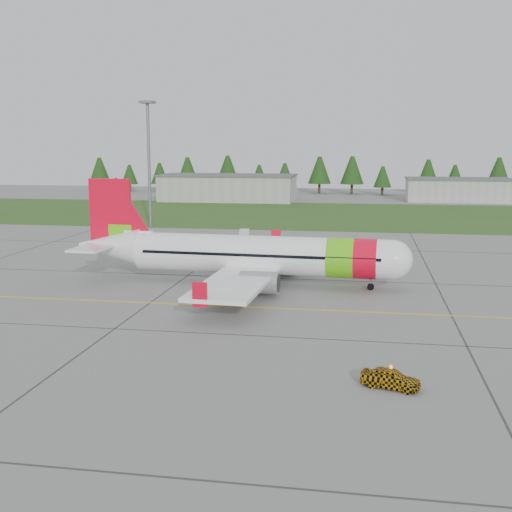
# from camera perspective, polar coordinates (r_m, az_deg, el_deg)

# --- Properties ---
(ground) EXTENTS (320.00, 320.00, 0.00)m
(ground) POSITION_cam_1_polar(r_m,az_deg,el_deg) (45.34, 5.56, -7.36)
(ground) COLOR gray
(ground) RESTS_ON ground
(aircraft) EXTENTS (33.31, 30.67, 10.09)m
(aircraft) POSITION_cam_1_polar(r_m,az_deg,el_deg) (61.84, -0.26, 0.09)
(aircraft) COLOR white
(aircraft) RESTS_ON ground
(follow_me_car) EXTENTS (1.46, 1.60, 3.31)m
(follow_me_car) POSITION_cam_1_polar(r_m,az_deg,el_deg) (36.71, 11.93, -8.98)
(follow_me_car) COLOR #E2A20C
(follow_me_car) RESTS_ON ground
(service_van) EXTENTS (1.60, 1.53, 4.11)m
(service_van) POSITION_cam_1_polar(r_m,az_deg,el_deg) (92.98, -1.05, 2.83)
(service_van) COLOR silver
(service_van) RESTS_ON ground
(grass_strip) EXTENTS (320.00, 50.00, 0.03)m
(grass_strip) POSITION_cam_1_polar(r_m,az_deg,el_deg) (125.97, 8.27, 3.63)
(grass_strip) COLOR #30561E
(grass_strip) RESTS_ON ground
(taxi_guideline) EXTENTS (120.00, 0.25, 0.02)m
(taxi_guideline) POSITION_cam_1_polar(r_m,az_deg,el_deg) (53.02, 6.19, -4.82)
(taxi_guideline) COLOR gold
(taxi_guideline) RESTS_ON ground
(hangar_west) EXTENTS (32.00, 14.00, 6.00)m
(hangar_west) POSITION_cam_1_polar(r_m,az_deg,el_deg) (157.07, -2.49, 6.02)
(hangar_west) COLOR #A8A8A3
(hangar_west) RESTS_ON ground
(hangar_east) EXTENTS (24.00, 12.00, 5.20)m
(hangar_east) POSITION_cam_1_polar(r_m,az_deg,el_deg) (163.09, 17.48, 5.58)
(hangar_east) COLOR #A8A8A3
(hangar_east) RESTS_ON ground
(floodlight_mast) EXTENTS (0.50, 0.50, 20.00)m
(floodlight_mast) POSITION_cam_1_polar(r_m,az_deg,el_deg) (107.14, -9.48, 7.89)
(floodlight_mast) COLOR slate
(floodlight_mast) RESTS_ON ground
(treeline) EXTENTS (160.00, 8.00, 10.00)m
(treeline) POSITION_cam_1_polar(r_m,az_deg,el_deg) (181.45, 8.77, 7.06)
(treeline) COLOR #1C3F14
(treeline) RESTS_ON ground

